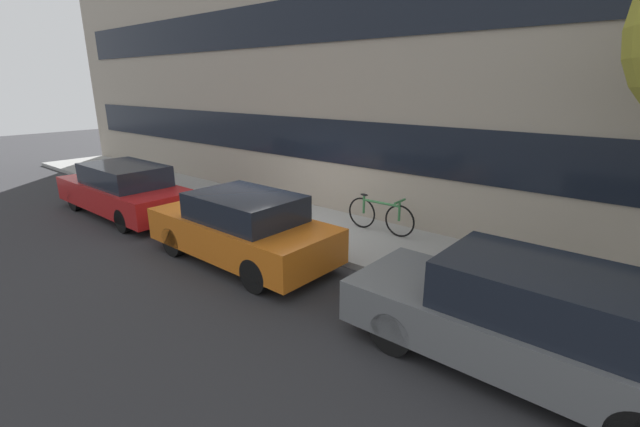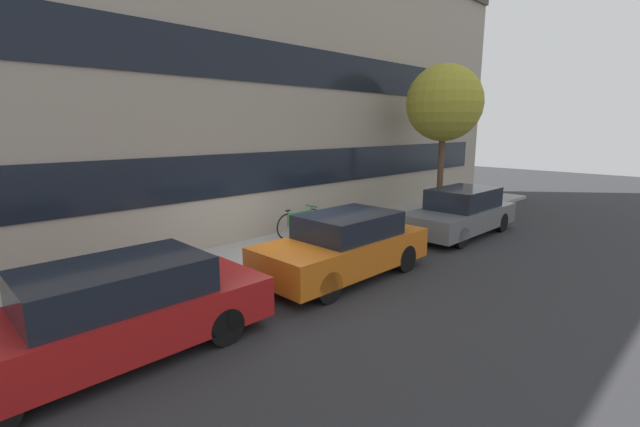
# 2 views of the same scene
# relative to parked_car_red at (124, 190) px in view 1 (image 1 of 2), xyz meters

# --- Properties ---
(ground_plane) EXTENTS (56.00, 56.00, 0.00)m
(ground_plane) POSITION_rel_parked_car_red_xyz_m (4.30, 1.05, -0.67)
(ground_plane) COLOR #2B2B2D
(sidewalk_strip) EXTENTS (28.00, 2.55, 0.13)m
(sidewalk_strip) POSITION_rel_parked_car_red_xyz_m (4.30, 2.32, -0.61)
(sidewalk_strip) COLOR gray
(sidewalk_strip) RESTS_ON ground_plane
(rowhouse_facade) EXTENTS (28.00, 1.02, 8.87)m
(rowhouse_facade) POSITION_rel_parked_car_red_xyz_m (4.30, 4.04, 3.77)
(rowhouse_facade) COLOR gray
(rowhouse_facade) RESTS_ON ground_plane
(parked_car_red) EXTENTS (4.53, 1.64, 1.37)m
(parked_car_red) POSITION_rel_parked_car_red_xyz_m (0.00, 0.00, 0.00)
(parked_car_red) COLOR #AD1919
(parked_car_red) RESTS_ON ground_plane
(parked_car_orange) EXTENTS (3.99, 1.67, 1.38)m
(parked_car_orange) POSITION_rel_parked_car_red_xyz_m (4.80, 0.00, 0.01)
(parked_car_orange) COLOR #D16619
(parked_car_orange) RESTS_ON ground_plane
(parked_car_grey) EXTENTS (4.22, 1.63, 1.39)m
(parked_car_grey) POSITION_rel_parked_car_red_xyz_m (9.99, -0.00, 0.01)
(parked_car_grey) COLOR slate
(parked_car_grey) RESTS_ON ground_plane
(fire_hydrant) EXTENTS (0.54, 0.30, 0.75)m
(fire_hydrant) POSITION_rel_parked_car_red_xyz_m (-0.71, 1.52, -0.17)
(fire_hydrant) COLOR red
(fire_hydrant) RESTS_ON sidewalk_strip
(bicycle) EXTENTS (1.71, 0.44, 0.83)m
(bicycle) POSITION_rel_parked_car_red_xyz_m (6.13, 2.88, -0.13)
(bicycle) COLOR black
(bicycle) RESTS_ON sidewalk_strip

